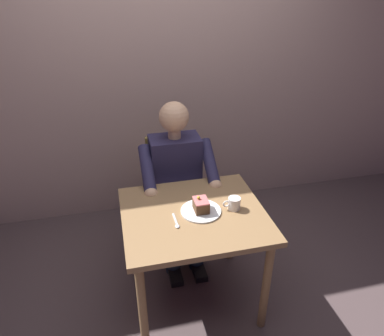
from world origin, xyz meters
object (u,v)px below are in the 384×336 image
(coffee_cup, at_px, (234,203))
(dessert_spoon, at_px, (176,223))
(seated_person, at_px, (178,182))
(cake_slice, at_px, (201,205))
(chair, at_px, (174,188))
(dining_table, at_px, (194,226))

(coffee_cup, height_order, dessert_spoon, coffee_cup)
(coffee_cup, distance_m, dessert_spoon, 0.38)
(seated_person, height_order, cake_slice, seated_person)
(seated_person, height_order, coffee_cup, seated_person)
(chair, relative_size, cake_slice, 8.27)
(dining_table, height_order, cake_slice, cake_slice)
(cake_slice, bearing_deg, dessert_spoon, 24.12)
(dining_table, bearing_deg, cake_slice, 174.40)
(coffee_cup, bearing_deg, chair, -70.33)
(coffee_cup, bearing_deg, seated_person, -64.53)
(seated_person, bearing_deg, cake_slice, 95.02)
(cake_slice, distance_m, coffee_cup, 0.20)
(chair, xyz_separation_m, cake_slice, (-0.04, 0.68, 0.28))
(seated_person, distance_m, dessert_spoon, 0.60)
(seated_person, distance_m, cake_slice, 0.52)
(seated_person, bearing_deg, dessert_spoon, 78.09)
(chair, height_order, coffee_cup, chair)
(dining_table, distance_m, seated_person, 0.50)
(coffee_cup, xyz_separation_m, dessert_spoon, (0.37, 0.06, -0.04))
(cake_slice, distance_m, dessert_spoon, 0.19)
(chair, bearing_deg, dining_table, 90.00)
(seated_person, relative_size, coffee_cup, 11.03)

